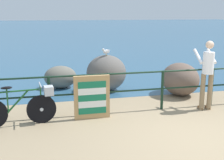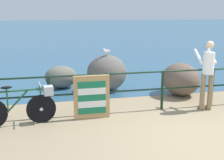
% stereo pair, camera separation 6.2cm
% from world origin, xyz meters
% --- Properties ---
extents(ground_plane, '(120.00, 120.00, 0.10)m').
position_xyz_m(ground_plane, '(0.00, 20.00, -0.05)').
color(ground_plane, '#937F60').
extents(sea_surface, '(120.00, 90.00, 0.01)m').
position_xyz_m(sea_surface, '(0.00, 47.99, 0.00)').
color(sea_surface, '#2D5675').
rests_on(sea_surface, ground_plane).
extents(promenade_railing, '(8.59, 0.07, 1.02)m').
position_xyz_m(promenade_railing, '(0.00, 1.77, 0.64)').
color(promenade_railing, black).
rests_on(promenade_railing, ground_plane).
extents(bicycle, '(1.69, 0.48, 0.92)m').
position_xyz_m(bicycle, '(-3.40, 1.44, 0.46)').
color(bicycle, black).
rests_on(bicycle, ground_plane).
extents(person_at_railing, '(0.49, 0.66, 1.78)m').
position_xyz_m(person_at_railing, '(1.08, 1.50, 0.99)').
color(person_at_railing, '#8C7251').
rests_on(person_at_railing, ground_plane).
extents(folded_deckchair_stack, '(0.84, 0.10, 1.04)m').
position_xyz_m(folded_deckchair_stack, '(-1.87, 1.52, 0.52)').
color(folded_deckchair_stack, tan).
rests_on(folded_deckchair_stack, ground_plane).
extents(breakwater_boulder_main, '(1.27, 1.21, 1.14)m').
position_xyz_m(breakwater_boulder_main, '(-1.01, 3.94, 0.57)').
color(breakwater_boulder_main, '#605B56').
rests_on(breakwater_boulder_main, ground).
extents(breakwater_boulder_left, '(1.06, 0.85, 0.74)m').
position_xyz_m(breakwater_boulder_left, '(-2.44, 4.56, 0.37)').
color(breakwater_boulder_left, '#666359').
rests_on(breakwater_boulder_left, ground).
extents(breakwater_boulder_right, '(1.08, 1.30, 0.98)m').
position_xyz_m(breakwater_boulder_right, '(1.07, 2.92, 0.49)').
color(breakwater_boulder_right, brown).
rests_on(breakwater_boulder_right, ground).
extents(seagull, '(0.33, 0.23, 0.23)m').
position_xyz_m(seagull, '(-1.03, 3.84, 1.28)').
color(seagull, gold).
rests_on(seagull, breakwater_boulder_main).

